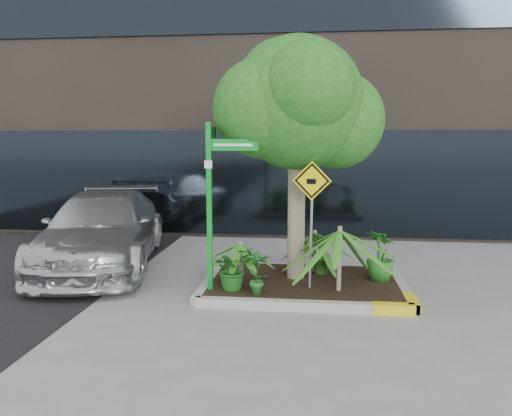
# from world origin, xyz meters

# --- Properties ---
(ground) EXTENTS (80.00, 80.00, 0.00)m
(ground) POSITION_xyz_m (0.00, 0.00, 0.00)
(ground) COLOR gray
(ground) RESTS_ON ground
(planter) EXTENTS (3.35, 2.36, 0.15)m
(planter) POSITION_xyz_m (0.23, 0.27, 0.10)
(planter) COLOR #9E9E99
(planter) RESTS_ON ground
(tree) EXTENTS (2.80, 2.49, 4.21)m
(tree) POSITION_xyz_m (0.05, 0.47, 3.07)
(tree) COLOR gray
(tree) RESTS_ON ground
(palm_front) EXTENTS (1.14, 1.14, 1.27)m
(palm_front) POSITION_xyz_m (0.75, -0.21, 1.10)
(palm_front) COLOR gray
(palm_front) RESTS_ON ground
(palm_left) EXTENTS (0.77, 0.77, 0.85)m
(palm_left) POSITION_xyz_m (-0.84, 0.11, 0.79)
(palm_left) COLOR gray
(palm_left) RESTS_ON ground
(palm_back) EXTENTS (0.84, 0.84, 0.93)m
(palm_back) POSITION_xyz_m (0.37, 0.88, 0.84)
(palm_back) COLOR gray
(palm_back) RESTS_ON ground
(parked_car) EXTENTS (2.94, 5.23, 1.43)m
(parked_car) POSITION_xyz_m (-3.80, 1.48, 0.71)
(parked_car) COLOR silver
(parked_car) RESTS_ON ground
(shrub_a) EXTENTS (0.85, 0.85, 0.67)m
(shrub_a) POSITION_xyz_m (-0.91, -0.35, 0.49)
(shrub_a) COLOR #195317
(shrub_a) RESTS_ON planter
(shrub_b) EXTENTS (0.66, 0.66, 0.84)m
(shrub_b) POSITION_xyz_m (1.47, 0.46, 0.57)
(shrub_b) COLOR #246C20
(shrub_b) RESTS_ON planter
(shrub_c) EXTENTS (0.39, 0.39, 0.70)m
(shrub_c) POSITION_xyz_m (-0.49, -0.55, 0.50)
(shrub_c) COLOR #1E6321
(shrub_c) RESTS_ON planter
(shrub_d) EXTENTS (0.49, 0.49, 0.75)m
(shrub_d) POSITION_xyz_m (0.49, 0.69, 0.53)
(shrub_d) COLOR #255D1B
(shrub_d) RESTS_ON planter
(street_sign_post) EXTENTS (0.82, 0.81, 2.75)m
(street_sign_post) POSITION_xyz_m (-1.21, -0.30, 1.70)
(street_sign_post) COLOR #0C8A23
(street_sign_post) RESTS_ON ground
(cattle_sign) EXTENTS (0.61, 0.17, 2.01)m
(cattle_sign) POSITION_xyz_m (0.31, -0.07, 1.51)
(cattle_sign) COLOR slate
(cattle_sign) RESTS_ON ground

